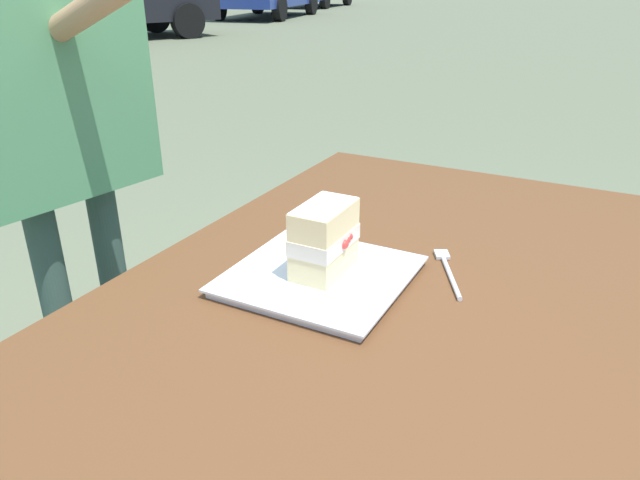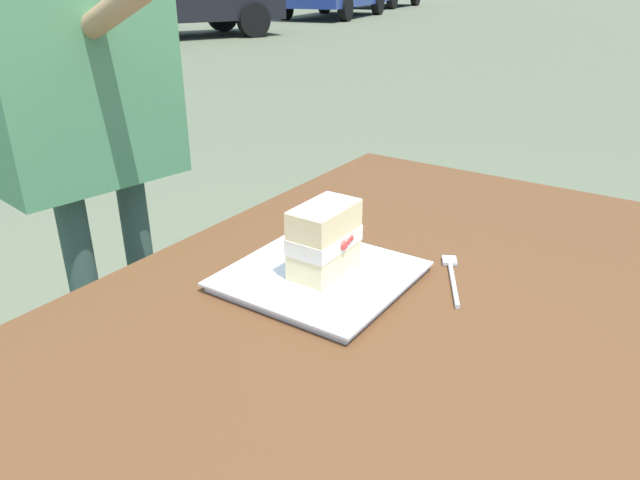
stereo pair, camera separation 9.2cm
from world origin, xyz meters
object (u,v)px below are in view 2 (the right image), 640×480
Objects in this scene: patio_table at (436,371)px; diner_person at (82,77)px; dessert_plate at (320,276)px; cake_slice at (325,239)px; dessert_fork at (452,276)px.

patio_table is 0.91× the size of diner_person.
cake_slice is (-0.01, 0.00, 0.06)m from dessert_plate.
diner_person is (-0.10, -0.91, 0.34)m from patio_table.
diner_person is at bearing -96.27° from patio_table.
dessert_fork is (-0.12, 0.17, -0.07)m from cake_slice.
dessert_fork is at bearing 125.04° from cake_slice.
dessert_plate is at bearing -25.62° from cake_slice.
dessert_plate is 0.07m from cake_slice.
dessert_plate reaches higher than dessert_fork.
cake_slice is at bearing -90.71° from patio_table.
patio_table is at bearing 89.29° from cake_slice.
dessert_plate is 1.72× the size of dessert_fork.
dessert_plate is 2.29× the size of cake_slice.
dessert_plate is at bearing 81.37° from diner_person.
dessert_plate is at bearing -88.26° from patio_table.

